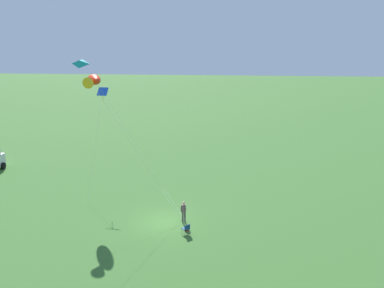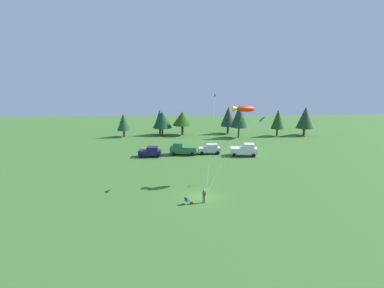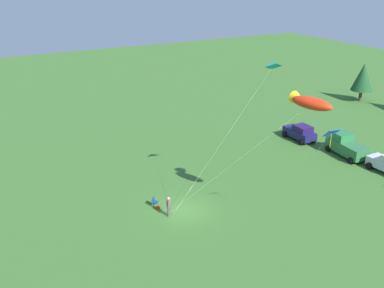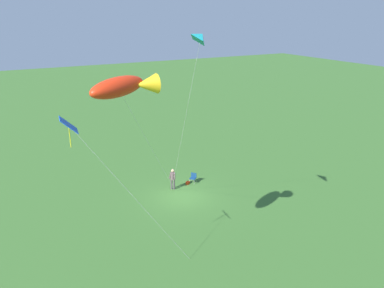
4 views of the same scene
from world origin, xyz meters
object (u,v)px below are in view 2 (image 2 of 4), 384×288
(kite_delta_teal, at_px, (214,95))
(folding_chair, at_px, (187,200))
(truck_green_flatbed, at_px, (182,149))
(person_kite_flyer, at_px, (204,194))
(car_silver_compact, at_px, (210,149))
(kite_diamond_blue, at_px, (261,121))
(car_navy_hatch, at_px, (150,152))
(backpack_on_grass, at_px, (191,203))
(truck_white_pickup, at_px, (245,150))
(kite_large_fish, at_px, (244,109))

(kite_delta_teal, bearing_deg, folding_chair, -115.79)
(folding_chair, bearing_deg, truck_green_flatbed, 50.05)
(person_kite_flyer, bearing_deg, car_silver_compact, 38.56)
(person_kite_flyer, relative_size, folding_chair, 2.12)
(kite_diamond_blue, bearing_deg, car_navy_hatch, 142.08)
(person_kite_flyer, relative_size, truck_green_flatbed, 0.34)
(backpack_on_grass, distance_m, kite_diamond_blue, 15.74)
(folding_chair, relative_size, kite_diamond_blue, 0.09)
(person_kite_flyer, bearing_deg, kite_delta_teal, 32.15)
(folding_chair, bearing_deg, kite_delta_teal, 23.94)
(car_silver_compact, xyz_separation_m, truck_white_pickup, (6.40, -1.85, 0.15))
(folding_chair, height_order, backpack_on_grass, folding_chair)
(car_silver_compact, bearing_deg, kite_diamond_blue, -71.05)
(folding_chair, xyz_separation_m, backpack_on_grass, (0.55, 0.06, -0.38))
(car_navy_hatch, bearing_deg, kite_delta_teal, -50.72)
(backpack_on_grass, bearing_deg, car_navy_hatch, 107.14)
(backpack_on_grass, bearing_deg, car_silver_compact, 78.73)
(truck_white_pickup, bearing_deg, kite_diamond_blue, -86.73)
(folding_chair, height_order, car_silver_compact, car_silver_compact)
(car_navy_hatch, bearing_deg, folding_chair, -72.69)
(car_silver_compact, height_order, truck_white_pickup, truck_white_pickup)
(truck_green_flatbed, bearing_deg, kite_delta_teal, 112.20)
(folding_chair, height_order, kite_large_fish, kite_large_fish)
(backpack_on_grass, xyz_separation_m, truck_green_flatbed, (-0.68, 22.95, 0.99))
(car_silver_compact, distance_m, kite_delta_teal, 18.72)
(truck_white_pickup, xyz_separation_m, kite_large_fish, (-3.34, -12.85, 9.16))
(car_navy_hatch, distance_m, kite_diamond_blue, 22.70)
(kite_diamond_blue, bearing_deg, backpack_on_grass, -139.97)
(backpack_on_grass, bearing_deg, truck_green_flatbed, 91.69)
(person_kite_flyer, xyz_separation_m, car_navy_hatch, (-8.19, 21.42, -0.07))
(folding_chair, distance_m, kite_delta_teal, 15.06)
(person_kite_flyer, bearing_deg, car_navy_hatch, 67.28)
(car_silver_compact, relative_size, kite_delta_teal, 0.34)
(person_kite_flyer, height_order, kite_delta_teal, kite_delta_teal)
(person_kite_flyer, xyz_separation_m, truck_green_flatbed, (-2.17, 22.65, 0.08))
(truck_white_pickup, relative_size, kite_diamond_blue, 0.57)
(backpack_on_grass, xyz_separation_m, car_navy_hatch, (-6.69, 21.71, 0.84))
(truck_green_flatbed, height_order, car_silver_compact, truck_green_flatbed)
(kite_large_fish, xyz_separation_m, kite_delta_teal, (-4.15, -0.21, 1.95))
(truck_green_flatbed, xyz_separation_m, kite_large_fish, (8.39, -14.28, 9.16))
(backpack_on_grass, height_order, kite_large_fish, kite_large_fish)
(kite_delta_teal, relative_size, kite_diamond_blue, 1.38)
(truck_green_flatbed, height_order, truck_white_pickup, same)
(person_kite_flyer, xyz_separation_m, backpack_on_grass, (-1.50, -0.29, -0.91))
(car_silver_compact, bearing_deg, truck_green_flatbed, -177.08)
(person_kite_flyer, xyz_separation_m, folding_chair, (-2.05, -0.35, -0.53))
(car_navy_hatch, bearing_deg, backpack_on_grass, -71.31)
(kite_large_fish, xyz_separation_m, kite_diamond_blue, (2.48, -0.10, -1.73))
(folding_chair, relative_size, car_silver_compact, 0.19)
(backpack_on_grass, distance_m, car_navy_hatch, 22.73)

